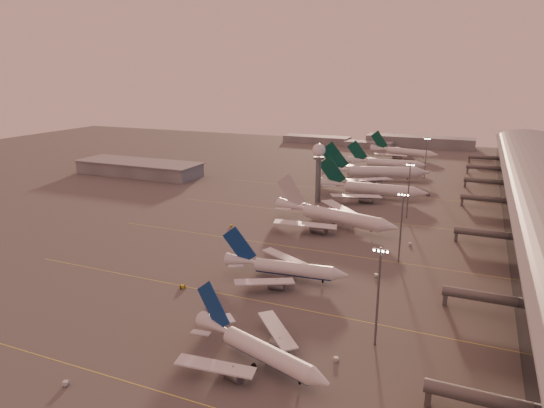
% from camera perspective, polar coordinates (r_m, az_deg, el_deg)
% --- Properties ---
extents(ground, '(700.00, 700.00, 0.00)m').
position_cam_1_polar(ground, '(144.26, -11.65, -11.17)').
color(ground, '#504E4D').
rests_on(ground, ground).
extents(taxiway_markings, '(180.00, 185.25, 0.02)m').
position_cam_1_polar(taxiway_markings, '(179.09, 6.74, -5.56)').
color(taxiway_markings, '#DED44E').
rests_on(taxiway_markings, ground).
extents(hangar, '(82.00, 27.00, 8.50)m').
position_cam_1_polar(hangar, '(319.10, -15.37, 4.12)').
color(hangar, slate).
rests_on(hangar, ground).
extents(radar_tower, '(6.40, 6.40, 31.10)m').
position_cam_1_polar(radar_tower, '(239.69, 5.50, 5.05)').
color(radar_tower, '#5A5D62').
rests_on(radar_tower, ground).
extents(mast_a, '(3.60, 0.56, 25.00)m').
position_cam_1_polar(mast_a, '(117.66, 12.38, -10.15)').
color(mast_a, '#5A5D62').
rests_on(mast_a, ground).
extents(mast_b, '(3.60, 0.56, 25.00)m').
position_cam_1_polar(mast_b, '(168.92, 14.95, -2.36)').
color(mast_b, '#5A5D62').
rests_on(mast_b, ground).
extents(mast_c, '(3.60, 0.56, 25.00)m').
position_cam_1_polar(mast_c, '(222.24, 15.78, 1.81)').
color(mast_c, '#5A5D62').
rests_on(mast_c, ground).
extents(mast_d, '(3.60, 0.56, 25.00)m').
position_cam_1_polar(mast_d, '(310.32, 17.66, 5.41)').
color(mast_d, '#5A5D62').
rests_on(mast_d, ground).
extents(distant_horizon, '(165.00, 37.50, 9.00)m').
position_cam_1_polar(distant_horizon, '(440.39, 13.34, 7.18)').
color(distant_horizon, slate).
rests_on(distant_horizon, ground).
extents(narrowbody_near, '(38.28, 30.04, 15.51)m').
position_cam_1_polar(narrowbody_near, '(113.13, -1.62, -17.01)').
color(narrowbody_near, silver).
rests_on(narrowbody_near, ground).
extents(narrowbody_mid, '(41.00, 32.62, 16.02)m').
position_cam_1_polar(narrowbody_mid, '(153.84, 1.52, -7.77)').
color(narrowbody_mid, silver).
rests_on(narrowbody_mid, ground).
extents(widebody_white, '(56.86, 45.03, 20.36)m').
position_cam_1_polar(widebody_white, '(205.67, 7.31, -1.75)').
color(widebody_white, silver).
rests_on(widebody_white, ground).
extents(greentail_a, '(56.87, 45.95, 20.66)m').
position_cam_1_polar(greentail_a, '(255.81, 11.66, 1.49)').
color(greentail_a, silver).
rests_on(greentail_a, ground).
extents(greentail_b, '(62.51, 49.69, 23.50)m').
position_cam_1_polar(greentail_b, '(295.74, 12.03, 3.44)').
color(greentail_b, silver).
rests_on(greentail_b, ground).
extents(greentail_c, '(52.18, 41.99, 18.95)m').
position_cam_1_polar(greentail_c, '(331.68, 13.33, 4.50)').
color(greentail_c, silver).
rests_on(greentail_c, ground).
extents(greentail_d, '(52.51, 41.94, 19.37)m').
position_cam_1_polar(greentail_d, '(380.86, 15.21, 5.76)').
color(greentail_d, silver).
rests_on(greentail_d, ground).
extents(gsv_truck_a, '(5.70, 4.22, 2.19)m').
position_cam_1_polar(gsv_truck_a, '(116.07, -22.92, -18.63)').
color(gsv_truck_a, silver).
rests_on(gsv_truck_a, ground).
extents(gsv_catering_a, '(4.97, 4.03, 3.75)m').
position_cam_1_polar(gsv_catering_a, '(115.82, 7.66, -17.06)').
color(gsv_catering_a, silver).
rests_on(gsv_catering_a, ground).
extents(gsv_tug_mid, '(3.95, 4.15, 1.03)m').
position_cam_1_polar(gsv_tug_mid, '(151.40, -10.47, -9.56)').
color(gsv_tug_mid, gold).
rests_on(gsv_tug_mid, ground).
extents(gsv_truck_b, '(5.55, 3.24, 2.11)m').
position_cam_1_polar(gsv_truck_b, '(160.01, 12.29, -8.04)').
color(gsv_truck_b, silver).
rests_on(gsv_truck_b, ground).
extents(gsv_truck_c, '(4.89, 4.14, 1.93)m').
position_cam_1_polar(gsv_truck_c, '(205.65, -4.72, -2.42)').
color(gsv_truck_c, gold).
rests_on(gsv_truck_c, ground).
extents(gsv_catering_b, '(5.05, 3.64, 3.79)m').
position_cam_1_polar(gsv_catering_b, '(190.72, 16.00, -4.15)').
color(gsv_catering_b, silver).
rests_on(gsv_catering_b, ground).
extents(gsv_tug_far, '(3.41, 4.46, 1.13)m').
position_cam_1_polar(gsv_tug_far, '(227.75, 5.15, -0.76)').
color(gsv_tug_far, gold).
rests_on(gsv_tug_far, ground).
extents(gsv_truck_d, '(1.85, 4.76, 1.92)m').
position_cam_1_polar(gsv_truck_d, '(247.03, 1.63, 0.68)').
color(gsv_truck_d, silver).
rests_on(gsv_truck_d, ground).
extents(gsv_tug_hangar, '(4.01, 2.59, 1.10)m').
position_cam_1_polar(gsv_tug_hangar, '(268.28, 17.89, 1.02)').
color(gsv_tug_hangar, '#595C5E').
rests_on(gsv_tug_hangar, ground).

